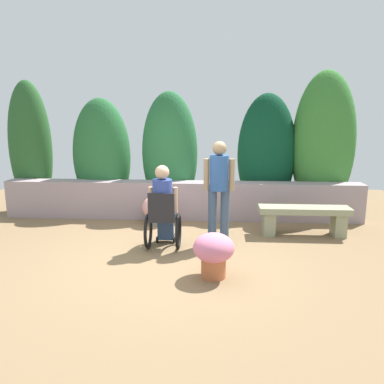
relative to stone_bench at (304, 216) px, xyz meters
name	(u,v)px	position (x,y,z in m)	size (l,w,h in m)	color
ground_plane	(169,255)	(-2.24, -1.11, -0.34)	(10.70, 10.70, 0.00)	olive
stone_retaining_wall	(181,200)	(-2.24, 0.95, 0.04)	(7.17, 0.40, 0.76)	gray
hedge_backdrop	(198,151)	(-1.93, 1.50, 0.99)	(7.32, 1.01, 2.97)	#285829
stone_bench	(304,216)	(0.00, 0.00, 0.00)	(1.57, 0.39, 0.51)	gray
person_in_wheelchair	(163,210)	(-2.36, -0.78, 0.28)	(0.53, 0.66, 1.33)	black
person_standing_companion	(219,186)	(-1.49, -0.57, 0.63)	(0.49, 0.30, 1.68)	#3B506B
flower_pot_purple_near	(214,252)	(-1.56, -1.84, 0.00)	(0.54, 0.54, 0.59)	#B8623C
flower_pot_terracotta_by_wall	(156,209)	(-2.68, 0.52, -0.04)	(0.55, 0.55, 0.56)	gray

